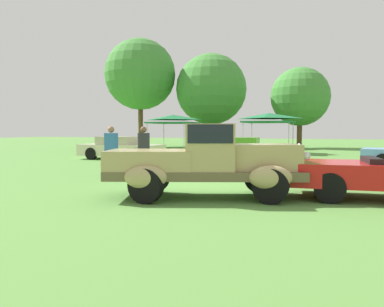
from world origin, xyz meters
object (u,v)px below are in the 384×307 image
Objects in this scene: spectator_between_cars at (111,149)px; canopy_tent_center_field at (269,117)px; spectator_near_truck at (144,148)px; canopy_tent_left_field at (173,119)px; show_car_cream at (120,148)px; feature_pickup_truck at (206,160)px; show_car_lime at (241,151)px.

spectator_between_cars is 0.52× the size of canopy_tent_center_field.
spectator_near_truck is 0.52× the size of canopy_tent_left_field.
feature_pickup_truck is at bearing -49.39° from show_car_cream.
canopy_tent_left_field is at bearing 129.31° from show_car_lime.
canopy_tent_center_field is (-1.19, 17.19, 1.56)m from feature_pickup_truck.
canopy_tent_left_field is at bearing 93.99° from show_car_cream.
canopy_tent_left_field is (-4.90, 14.05, 1.51)m from spectator_near_truck.
canopy_tent_center_field is at bearing 50.86° from show_car_cream.
canopy_tent_left_field is at bearing 109.23° from spectator_near_truck.
canopy_tent_center_field is (7.19, -0.41, 0.00)m from canopy_tent_left_field.
show_car_lime is 2.49× the size of spectator_between_cars.
spectator_near_truck is 1.18m from spectator_between_cars.
show_car_lime is at bearing -2.44° from show_car_cream.
spectator_near_truck is at bearing 134.45° from feature_pickup_truck.
show_car_cream is 7.02m from spectator_near_truck.
spectator_between_cars is 0.52× the size of canopy_tent_left_field.
spectator_between_cars is (-3.04, -6.17, 0.31)m from show_car_lime.
canopy_tent_center_field reaches higher than spectator_near_truck.
canopy_tent_left_field and canopy_tent_center_field have the same top height.
spectator_near_truck is at bearing -70.77° from canopy_tent_left_field.
feature_pickup_truck reaches higher than spectator_between_cars.
feature_pickup_truck is at bearing -64.53° from canopy_tent_left_field.
show_car_lime is 1.30× the size of canopy_tent_left_field.
feature_pickup_truck is 11.97m from show_car_cream.
feature_pickup_truck is 19.55m from canopy_tent_left_field.
show_car_cream is 2.65× the size of spectator_between_cars.
show_car_cream is at bearing 118.94° from spectator_between_cars.
show_car_lime is (6.61, -0.28, -0.00)m from show_car_cream.
canopy_tent_left_field reaches higher than show_car_cream.
feature_pickup_truck is at bearing -82.37° from show_car_lime.
spectator_between_cars is (-0.74, -0.91, 0.00)m from spectator_near_truck.
canopy_tent_center_field is (-0.01, 8.39, 1.82)m from show_car_lime.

